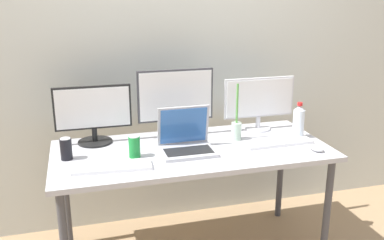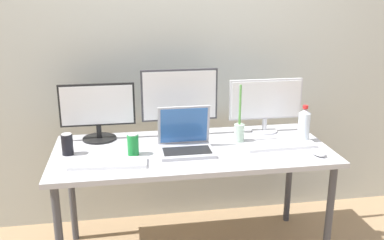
# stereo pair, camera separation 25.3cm
# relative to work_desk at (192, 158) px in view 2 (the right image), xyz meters

# --- Properties ---
(wall_back) EXTENTS (7.00, 0.08, 2.60)m
(wall_back) POSITION_rel_work_desk_xyz_m (0.00, 0.59, 0.62)
(wall_back) COLOR silver
(wall_back) RESTS_ON ground
(work_desk) EXTENTS (1.66, 0.74, 0.74)m
(work_desk) POSITION_rel_work_desk_xyz_m (0.00, 0.00, 0.00)
(work_desk) COLOR #424247
(work_desk) RESTS_ON ground
(monitor_left) EXTENTS (0.47, 0.21, 0.36)m
(monitor_left) POSITION_rel_work_desk_xyz_m (-0.56, 0.26, 0.26)
(monitor_left) COLOR black
(monitor_left) RESTS_ON work_desk
(monitor_center) EXTENTS (0.49, 0.20, 0.44)m
(monitor_center) POSITION_rel_work_desk_xyz_m (-0.04, 0.25, 0.30)
(monitor_center) COLOR #38383D
(monitor_center) RESTS_ON work_desk
(monitor_right) EXTENTS (0.49, 0.17, 0.36)m
(monitor_right) POSITION_rel_work_desk_xyz_m (0.54, 0.24, 0.26)
(monitor_right) COLOR silver
(monitor_right) RESTS_ON work_desk
(laptop_silver) EXTENTS (0.31, 0.25, 0.26)m
(laptop_silver) POSITION_rel_work_desk_xyz_m (-0.04, -0.03, 0.12)
(laptop_silver) COLOR #B7B7BC
(laptop_silver) RESTS_ON work_desk
(keyboard_main) EXTENTS (0.43, 0.17, 0.02)m
(keyboard_main) POSITION_rel_work_desk_xyz_m (-0.50, -0.18, 0.07)
(keyboard_main) COLOR white
(keyboard_main) RESTS_ON work_desk
(keyboard_aux) EXTENTS (0.44, 0.14, 0.02)m
(keyboard_aux) POSITION_rel_work_desk_xyz_m (0.54, -0.07, 0.07)
(keyboard_aux) COLOR white
(keyboard_aux) RESTS_ON work_desk
(mouse_by_keyboard) EXTENTS (0.08, 0.11, 0.03)m
(mouse_by_keyboard) POSITION_rel_work_desk_xyz_m (0.71, -0.23, 0.08)
(mouse_by_keyboard) COLOR silver
(mouse_by_keyboard) RESTS_ON work_desk
(water_bottle) EXTENTS (0.07, 0.07, 0.24)m
(water_bottle) POSITION_rel_work_desk_xyz_m (0.71, 0.01, 0.17)
(water_bottle) COLOR silver
(water_bottle) RESTS_ON work_desk
(soda_can_near_keyboard) EXTENTS (0.07, 0.07, 0.13)m
(soda_can_near_keyboard) POSITION_rel_work_desk_xyz_m (-0.73, 0.02, 0.13)
(soda_can_near_keyboard) COLOR black
(soda_can_near_keyboard) RESTS_ON work_desk
(soda_can_by_laptop) EXTENTS (0.07, 0.07, 0.13)m
(soda_can_by_laptop) POSITION_rel_work_desk_xyz_m (-0.35, -0.05, 0.13)
(soda_can_by_laptop) COLOR #197F33
(soda_can_by_laptop) RESTS_ON work_desk
(bamboo_vase) EXTENTS (0.06, 0.06, 0.36)m
(bamboo_vase) POSITION_rel_work_desk_xyz_m (0.32, 0.08, 0.14)
(bamboo_vase) COLOR #B2D1B7
(bamboo_vase) RESTS_ON work_desk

